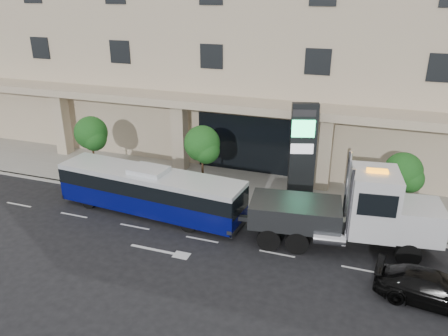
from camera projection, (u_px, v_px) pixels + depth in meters
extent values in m
plane|color=black|center=(212.00, 226.00, 24.09)|extent=(120.00, 120.00, 0.00)
cube|color=gray|center=(240.00, 189.00, 28.42)|extent=(120.00, 6.00, 0.15)
cube|color=gray|center=(224.00, 209.00, 25.80)|extent=(120.00, 0.30, 0.15)
cube|color=#BCA68D|center=(282.00, 19.00, 33.85)|extent=(60.00, 15.00, 20.00)
cube|color=#BCA68D|center=(249.00, 105.00, 28.06)|extent=(60.00, 2.80, 0.50)
cube|color=black|center=(253.00, 145.00, 30.23)|extent=(8.00, 0.12, 4.00)
cube|color=#BCA68D|center=(62.00, 123.00, 33.67)|extent=(0.90, 0.90, 4.90)
cube|color=#BCA68D|center=(180.00, 136.00, 30.58)|extent=(0.90, 0.90, 4.90)
cube|color=#BCA68D|center=(324.00, 152.00, 27.50)|extent=(0.90, 0.90, 4.90)
cylinder|color=#422B19|center=(94.00, 157.00, 29.73)|extent=(0.14, 0.14, 2.80)
sphere|color=#134517|center=(91.00, 133.00, 29.08)|extent=(2.20, 2.20, 2.20)
sphere|color=#134517|center=(94.00, 139.00, 28.92)|extent=(1.65, 1.65, 1.65)
sphere|color=#134517|center=(90.00, 137.00, 29.50)|extent=(1.54, 1.54, 1.54)
cylinder|color=#422B19|center=(203.00, 171.00, 27.23)|extent=(0.14, 0.14, 2.94)
sphere|color=#134517|center=(202.00, 143.00, 26.55)|extent=(2.20, 2.20, 2.20)
sphere|color=#134517|center=(206.00, 150.00, 26.40)|extent=(1.65, 1.65, 1.65)
sphere|color=#134517|center=(199.00, 148.00, 26.98)|extent=(1.54, 1.54, 1.54)
cylinder|color=#422B19|center=(399.00, 199.00, 23.73)|extent=(0.14, 0.14, 2.73)
sphere|color=#134517|center=(403.00, 171.00, 23.10)|extent=(2.00, 2.00, 2.00)
sphere|color=#134517|center=(410.00, 179.00, 22.93)|extent=(1.50, 1.50, 1.50)
sphere|color=#134517|center=(396.00, 176.00, 23.51)|extent=(1.40, 1.40, 1.40)
cylinder|color=black|center=(89.00, 201.00, 25.92)|extent=(0.95, 0.36, 0.93)
cylinder|color=black|center=(110.00, 188.00, 27.57)|extent=(0.95, 0.36, 0.93)
cylinder|color=black|center=(188.00, 224.00, 23.37)|extent=(0.95, 0.36, 0.93)
cylinder|color=black|center=(205.00, 208.00, 25.03)|extent=(0.95, 0.36, 0.93)
cube|color=#050A52|center=(151.00, 199.00, 25.17)|extent=(11.34, 3.24, 1.12)
cube|color=black|center=(150.00, 184.00, 24.80)|extent=(11.34, 3.28, 0.84)
cube|color=silver|center=(149.00, 175.00, 24.59)|extent=(11.34, 3.24, 0.28)
cube|color=silver|center=(149.00, 170.00, 24.49)|extent=(2.17, 1.65, 0.28)
cube|color=#2D3033|center=(77.00, 190.00, 27.45)|extent=(0.33, 2.33, 0.28)
cube|color=#2D3033|center=(239.00, 226.00, 23.25)|extent=(0.33, 2.33, 0.28)
cube|color=#2D3033|center=(341.00, 231.00, 21.91)|extent=(9.17, 2.24, 0.43)
cube|color=silver|center=(418.00, 220.00, 20.86)|extent=(2.44, 2.72, 1.61)
cube|color=silver|center=(442.00, 222.00, 20.65)|extent=(0.36, 2.14, 1.29)
cube|color=silver|center=(373.00, 202.00, 20.99)|extent=(2.47, 2.93, 3.11)
cube|color=black|center=(397.00, 195.00, 20.61)|extent=(0.40, 2.35, 1.29)
cylinder|color=silver|center=(350.00, 205.00, 20.05)|extent=(0.22, 0.22, 3.64)
cylinder|color=silver|center=(347.00, 185.00, 22.18)|extent=(0.22, 0.22, 3.64)
cube|color=#2D3033|center=(295.00, 212.00, 22.06)|extent=(4.80, 3.13, 1.18)
cube|color=#2D3033|center=(245.00, 218.00, 22.80)|extent=(1.74, 0.52, 0.24)
cube|color=#2D3033|center=(233.00, 224.00, 23.08)|extent=(0.51, 1.95, 0.19)
cube|color=orange|center=(377.00, 171.00, 20.38)|extent=(1.01, 0.50, 0.15)
cylinder|color=black|center=(408.00, 255.00, 20.41)|extent=(1.21, 0.49, 1.18)
cylinder|color=black|center=(400.00, 231.00, 22.44)|extent=(1.21, 0.49, 1.18)
cylinder|color=black|center=(297.00, 243.00, 21.40)|extent=(1.21, 0.49, 1.18)
cylinder|color=black|center=(299.00, 221.00, 23.44)|extent=(1.21, 0.49, 1.18)
cylinder|color=black|center=(269.00, 239.00, 21.67)|extent=(1.21, 0.49, 1.18)
cylinder|color=black|center=(274.00, 218.00, 23.71)|extent=(1.21, 0.49, 1.18)
imported|color=black|center=(433.00, 289.00, 17.96)|extent=(4.79, 2.36, 1.34)
cube|color=black|center=(302.00, 154.00, 25.59)|extent=(1.59, 0.93, 6.05)
cube|color=#28F387|center=(303.00, 129.00, 24.74)|extent=(1.27, 0.44, 1.01)
cube|color=silver|center=(302.00, 149.00, 25.19)|extent=(1.27, 0.44, 0.61)
cube|color=#262628|center=(304.00, 113.00, 24.40)|extent=(1.27, 0.44, 0.40)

